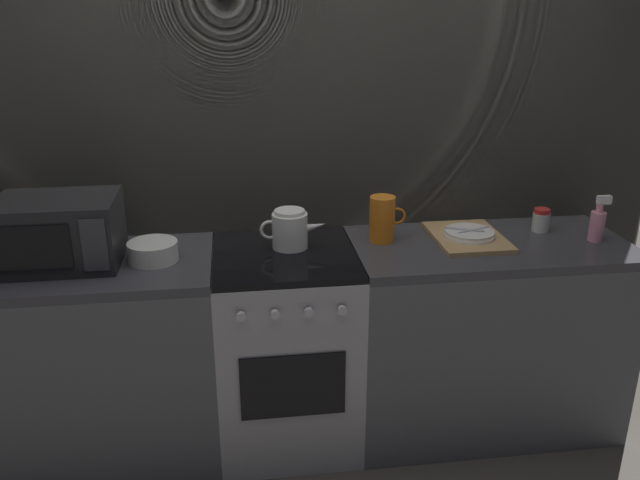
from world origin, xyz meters
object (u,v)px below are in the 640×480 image
Objects in this scene: pitcher at (382,219)px; dish_pile at (468,236)px; stove_unit at (286,348)px; kettle at (290,229)px; mixing_bowl at (153,251)px; spray_bottle at (597,223)px; microwave at (59,232)px; spice_jar at (541,220)px.

dish_pile is at bearing -6.31° from pitcher.
stove_unit is 0.54m from kettle.
pitcher is (0.40, 0.02, 0.02)m from kettle.
spray_bottle is at bearing -0.78° from mixing_bowl.
microwave is 2.30× the size of pitcher.
spray_bottle reaches higher than kettle.
pitcher is at bearing -178.05° from spice_jar.
pitcher is at bearing 11.53° from stove_unit.
pitcher is 0.50× the size of dish_pile.
microwave is 0.92m from kettle.
pitcher reaches higher than mixing_bowl.
stove_unit is 1.06m from microwave.
kettle is at bearing -177.52° from spice_jar.
mixing_bowl is at bearing -175.84° from spice_jar.
spray_bottle reaches higher than dish_pile.
kettle is 0.40m from pitcher.
mixing_bowl is at bearing -174.16° from pitcher.
kettle reaches higher than spice_jar.
spray_bottle reaches higher than pitcher.
microwave is 2.07m from spice_jar.
spray_bottle is at bearing -4.31° from kettle.
stove_unit is 0.71m from pitcher.
spice_jar is (1.71, 0.12, 0.01)m from mixing_bowl.
mixing_bowl is 1.90× the size of spice_jar.
dish_pile is at bearing 171.42° from spray_bottle.
dish_pile is (1.70, 0.04, -0.12)m from microwave.
microwave reaches higher than dish_pile.
pitcher is 0.93m from spray_bottle.
microwave is at bearing -177.04° from spice_jar.
pitcher reaches higher than kettle.
dish_pile is at bearing -169.64° from spice_jar.
stove_unit is at bearing -174.47° from spice_jar.
mixing_bowl is (0.35, -0.02, -0.10)m from microwave.
microwave is at bearing -176.47° from pitcher.
mixing_bowl is at bearing 179.22° from spray_bottle.
microwave is 1.32m from pitcher.
spray_bottle is (0.55, -0.08, 0.06)m from dish_pile.
kettle is 1.40× the size of spray_bottle.
pitcher is at bearing 3.53° from microwave.
microwave reaches higher than spray_bottle.
stove_unit is 4.50× the size of pitcher.
spice_jar is at bearing 140.80° from spray_bottle.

